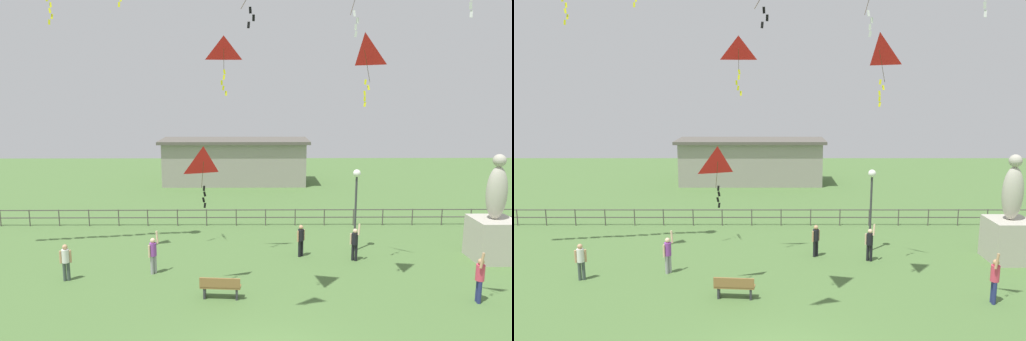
% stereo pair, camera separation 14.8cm
% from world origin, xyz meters
% --- Properties ---
extents(statue_monument, '(1.83, 1.83, 4.84)m').
position_xyz_m(statue_monument, '(10.40, 8.55, 1.46)').
color(statue_monument, '#B2AD9E').
rests_on(statue_monument, ground_plane).
extents(lamppost, '(0.36, 0.36, 3.96)m').
position_xyz_m(lamppost, '(4.42, 9.75, 2.92)').
color(lamppost, '#38383D').
rests_on(lamppost, ground_plane).
extents(park_bench, '(1.53, 0.53, 0.85)m').
position_xyz_m(park_bench, '(-1.64, 4.62, 0.46)').
color(park_bench, olive).
rests_on(park_bench, ground_plane).
extents(person_0, '(0.45, 0.28, 1.52)m').
position_xyz_m(person_0, '(-7.96, 6.34, 0.88)').
color(person_0, '#3F4C47').
rests_on(person_0, ground_plane).
extents(person_1, '(0.42, 0.36, 1.75)m').
position_xyz_m(person_1, '(4.15, 8.47, 0.88)').
color(person_1, black).
rests_on(person_1, ground_plane).
extents(person_2, '(0.42, 0.37, 1.82)m').
position_xyz_m(person_2, '(-4.60, 7.04, 0.91)').
color(person_2, '#99999E').
rests_on(person_2, ground_plane).
extents(person_3, '(0.31, 0.50, 1.96)m').
position_xyz_m(person_3, '(7.75, 4.24, 0.98)').
color(person_3, navy).
rests_on(person_3, ground_plane).
extents(person_4, '(0.38, 0.30, 1.50)m').
position_xyz_m(person_4, '(1.79, 9.03, 0.86)').
color(person_4, black).
rests_on(person_4, ground_plane).
extents(kite_2, '(1.13, 1.08, 2.83)m').
position_xyz_m(kite_2, '(3.93, 7.08, 9.07)').
color(kite_2, red).
extents(kite_4, '(1.13, 0.66, 2.39)m').
position_xyz_m(kite_4, '(-1.61, 8.07, 9.21)').
color(kite_4, red).
extents(kite_6, '(1.05, 0.76, 2.35)m').
position_xyz_m(kite_6, '(-2.24, 5.36, 4.96)').
color(kite_6, red).
extents(waterfront_railing, '(36.06, 0.06, 0.95)m').
position_xyz_m(waterfront_railing, '(-0.39, 14.00, 0.63)').
color(waterfront_railing, '#4C4742').
rests_on(waterfront_railing, ground_plane).
extents(pavilion_building, '(11.87, 4.05, 3.62)m').
position_xyz_m(pavilion_building, '(-1.86, 26.00, 1.84)').
color(pavilion_building, gray).
rests_on(pavilion_building, ground_plane).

